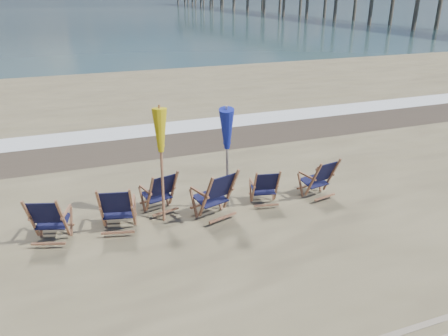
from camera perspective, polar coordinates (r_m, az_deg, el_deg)
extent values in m
plane|color=#345357|center=(133.83, -20.62, 19.11)|extent=(400.00, 400.00, 0.00)
cube|color=silver|center=(14.99, -8.32, 5.11)|extent=(200.00, 1.40, 0.01)
cube|color=#42362A|center=(13.60, -6.89, 3.38)|extent=(200.00, 2.60, 0.00)
cylinder|color=#945E42|center=(8.67, -8.13, 0.15)|extent=(0.06, 0.06, 2.28)
cone|color=gold|center=(8.45, -8.37, 4.32)|extent=(0.30, 0.30, 0.85)
cylinder|color=#A5A5AD|center=(8.87, 0.43, 1.02)|extent=(0.06, 0.06, 2.31)
cone|color=#152195|center=(8.65, 0.44, 5.22)|extent=(0.30, 0.30, 0.85)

